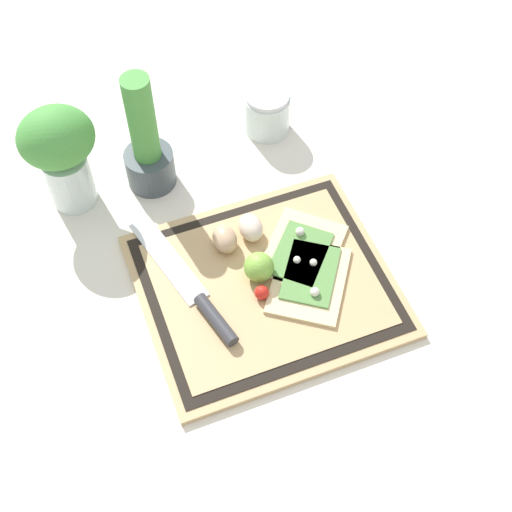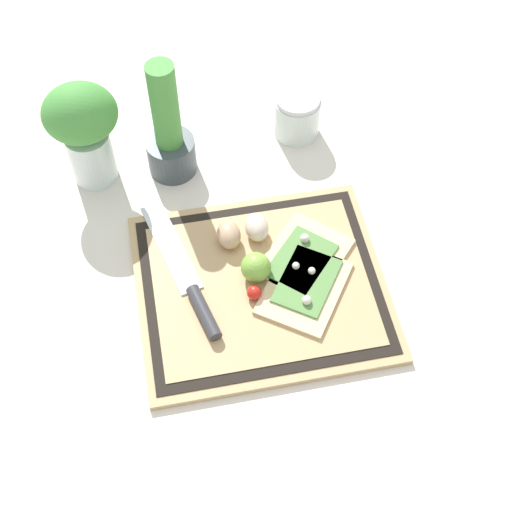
{
  "view_description": "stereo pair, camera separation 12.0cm",
  "coord_description": "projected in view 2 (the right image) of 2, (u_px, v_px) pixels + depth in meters",
  "views": [
    {
      "loc": [
        -0.24,
        -0.59,
        1.02
      ],
      "look_at": [
        0.0,
        0.05,
        0.03
      ],
      "focal_mm": 50.0,
      "sensor_mm": 36.0,
      "label": 1
    },
    {
      "loc": [
        -0.13,
        -0.62,
        1.02
      ],
      "look_at": [
        0.0,
        0.05,
        0.03
      ],
      "focal_mm": 50.0,
      "sensor_mm": 36.0,
      "label": 2
    }
  ],
  "objects": [
    {
      "name": "cutting_board",
      "position": [
        261.0,
        286.0,
        1.2
      ],
      "size": [
        0.42,
        0.37,
        0.02
      ],
      "color": "tan",
      "rests_on": "ground_plane"
    },
    {
      "name": "lime",
      "position": [
        256.0,
        267.0,
        1.18
      ],
      "size": [
        0.05,
        0.05,
        0.05
      ],
      "primitive_type": "sphere",
      "color": "#7FB742",
      "rests_on": "cutting_board"
    },
    {
      "name": "knife",
      "position": [
        192.0,
        289.0,
        1.18
      ],
      "size": [
        0.1,
        0.3,
        0.02
      ],
      "color": "silver",
      "rests_on": "cutting_board"
    },
    {
      "name": "ground_plane",
      "position": [
        261.0,
        289.0,
        1.21
      ],
      "size": [
        6.0,
        6.0,
        0.0
      ],
      "primitive_type": "plane",
      "color": "silver"
    },
    {
      "name": "egg_brown",
      "position": [
        229.0,
        235.0,
        1.23
      ],
      "size": [
        0.04,
        0.06,
        0.04
      ],
      "primitive_type": "ellipsoid",
      "color": "tan",
      "rests_on": "cutting_board"
    },
    {
      "name": "sauce_jar",
      "position": [
        297.0,
        117.0,
        1.38
      ],
      "size": [
        0.09,
        0.09,
        0.09
      ],
      "color": "silver",
      "rests_on": "ground_plane"
    },
    {
      "name": "egg_pink",
      "position": [
        257.0,
        227.0,
        1.23
      ],
      "size": [
        0.04,
        0.06,
        0.04
      ],
      "primitive_type": "ellipsoid",
      "color": "beige",
      "rests_on": "cutting_board"
    },
    {
      "name": "cherry_tomato_red",
      "position": [
        254.0,
        293.0,
        1.17
      ],
      "size": [
        0.02,
        0.02,
        0.02
      ],
      "primitive_type": "sphere",
      "color": "red",
      "rests_on": "cutting_board"
    },
    {
      "name": "pizza_slice_near",
      "position": [
        305.0,
        286.0,
        1.18
      ],
      "size": [
        0.19,
        0.2,
        0.02
      ],
      "color": "beige",
      "rests_on": "cutting_board"
    },
    {
      "name": "herb_glass",
      "position": [
        84.0,
        127.0,
        1.24
      ],
      "size": [
        0.13,
        0.11,
        0.21
      ],
      "color": "silver",
      "rests_on": "ground_plane"
    },
    {
      "name": "pizza_slice_far",
      "position": [
        304.0,
        257.0,
        1.22
      ],
      "size": [
        0.19,
        0.19,
        0.02
      ],
      "color": "beige",
      "rests_on": "cutting_board"
    },
    {
      "name": "herb_pot",
      "position": [
        169.0,
        136.0,
        1.29
      ],
      "size": [
        0.09,
        0.09,
        0.25
      ],
      "color": "#3D474C",
      "rests_on": "ground_plane"
    }
  ]
}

